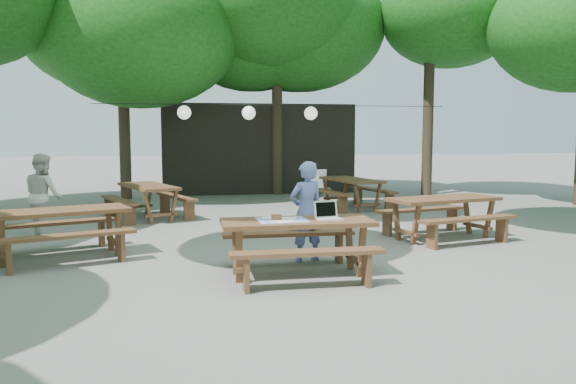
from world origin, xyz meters
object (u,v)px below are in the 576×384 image
(woman, at_px, (306,212))
(picnic_table_nw, at_px, (60,233))
(main_picnic_table, at_px, (297,247))
(second_person, at_px, (43,195))
(plastic_chair, at_px, (321,194))

(woman, bearing_deg, picnic_table_nw, -29.94)
(main_picnic_table, bearing_deg, picnic_table_nw, 153.79)
(woman, xyz_separation_m, second_person, (-4.34, 2.89, 0.02))
(main_picnic_table, distance_m, picnic_table_nw, 3.72)
(picnic_table_nw, distance_m, woman, 3.74)
(main_picnic_table, bearing_deg, plastic_chair, 74.24)
(main_picnic_table, distance_m, second_person, 5.50)
(picnic_table_nw, bearing_deg, woman, -33.35)
(woman, bearing_deg, plastic_chair, -122.40)
(main_picnic_table, xyz_separation_m, picnic_table_nw, (-3.34, 1.64, 0.00))
(second_person, bearing_deg, picnic_table_nw, 161.83)
(plastic_chair, bearing_deg, picnic_table_nw, -137.37)
(main_picnic_table, relative_size, picnic_table_nw, 0.86)
(main_picnic_table, height_order, picnic_table_nw, same)
(second_person, bearing_deg, woman, -160.79)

